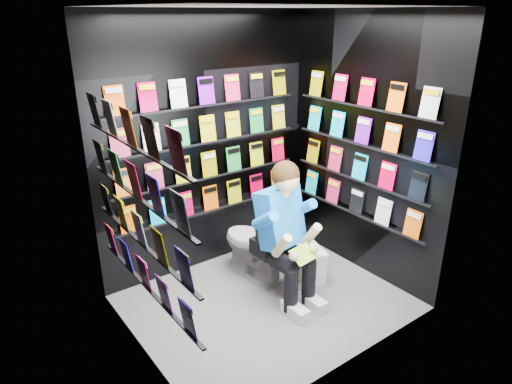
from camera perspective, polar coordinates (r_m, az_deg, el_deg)
floor at (r=4.45m, az=1.33°, el=-13.57°), size 2.40×2.40×0.00m
ceiling at (r=3.64m, az=1.71°, el=22.17°), size 2.40×2.40×0.00m
wall_back at (r=4.64m, az=-6.14°, el=5.69°), size 2.40×0.04×2.60m
wall_front at (r=3.18m, az=12.64°, el=-2.39°), size 2.40×0.04×2.60m
wall_left at (r=3.30m, az=-15.20°, el=-1.72°), size 0.04×2.00×2.60m
wall_right at (r=4.65m, az=13.29°, el=5.27°), size 0.04×2.00×2.60m
comics_back at (r=4.62m, az=-5.96°, el=5.67°), size 2.10×0.06×1.37m
comics_left at (r=3.31m, az=-14.73°, el=-1.53°), size 0.06×1.70×1.37m
comics_right at (r=4.63m, az=13.05°, el=5.27°), size 0.06×1.70×1.37m
toilet at (r=4.66m, az=-0.22°, el=-6.51°), size 0.52×0.80×0.73m
longbox at (r=4.78m, az=6.45°, el=-8.80°), size 0.33×0.46×0.31m
longbox_lid at (r=4.70m, az=6.54°, el=-7.01°), size 0.36×0.48×0.03m
reader at (r=4.20m, az=2.84°, el=-3.29°), size 0.67×0.89×1.51m
held_comic at (r=4.06m, az=5.93°, el=-7.73°), size 0.27×0.18×0.10m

